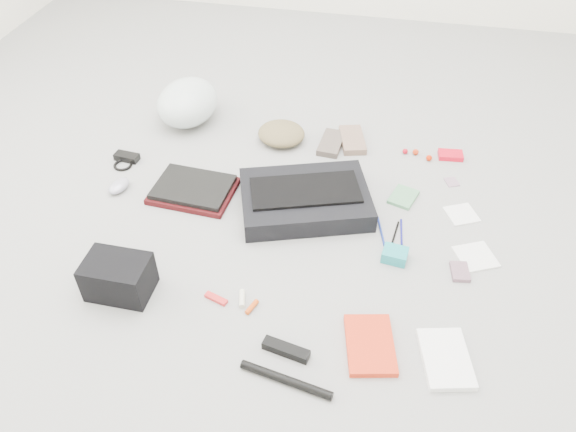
% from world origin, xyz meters
% --- Properties ---
extents(ground_plane, '(4.00, 4.00, 0.00)m').
position_xyz_m(ground_plane, '(0.00, 0.00, 0.00)').
color(ground_plane, gray).
extents(messenger_bag, '(0.58, 0.49, 0.08)m').
position_xyz_m(messenger_bag, '(0.04, 0.12, 0.04)').
color(messenger_bag, black).
rests_on(messenger_bag, ground_plane).
extents(bag_flap, '(0.46, 0.31, 0.01)m').
position_xyz_m(bag_flap, '(0.04, 0.12, 0.09)').
color(bag_flap, black).
rests_on(bag_flap, messenger_bag).
extents(laptop_sleeve, '(0.34, 0.26, 0.02)m').
position_xyz_m(laptop_sleeve, '(-0.42, 0.11, 0.01)').
color(laptop_sleeve, '#3E0B0D').
rests_on(laptop_sleeve, ground_plane).
extents(laptop, '(0.31, 0.24, 0.02)m').
position_xyz_m(laptop, '(-0.42, 0.11, 0.03)').
color(laptop, black).
rests_on(laptop, laptop_sleeve).
extents(bike_helmet, '(0.31, 0.37, 0.20)m').
position_xyz_m(bike_helmet, '(-0.61, 0.62, 0.10)').
color(bike_helmet, silver).
rests_on(bike_helmet, ground_plane).
extents(beanie, '(0.26, 0.25, 0.07)m').
position_xyz_m(beanie, '(-0.15, 0.55, 0.04)').
color(beanie, brown).
rests_on(beanie, ground_plane).
extents(mitten_left, '(0.11, 0.19, 0.03)m').
position_xyz_m(mitten_left, '(0.08, 0.55, 0.01)').
color(mitten_left, brown).
rests_on(mitten_left, ground_plane).
extents(mitten_right, '(0.15, 0.22, 0.03)m').
position_xyz_m(mitten_right, '(0.17, 0.60, 0.02)').
color(mitten_right, '#836655').
rests_on(mitten_right, ground_plane).
extents(power_brick, '(0.11, 0.06, 0.03)m').
position_xyz_m(power_brick, '(-0.77, 0.27, 0.01)').
color(power_brick, black).
rests_on(power_brick, ground_plane).
extents(cable_coil, '(0.10, 0.10, 0.01)m').
position_xyz_m(cable_coil, '(-0.77, 0.22, 0.01)').
color(cable_coil, black).
rests_on(cable_coil, ground_plane).
extents(mouse, '(0.09, 0.12, 0.04)m').
position_xyz_m(mouse, '(-0.72, 0.07, 0.02)').
color(mouse, '#9796AB').
rests_on(mouse, ground_plane).
extents(camera_bag, '(0.21, 0.15, 0.14)m').
position_xyz_m(camera_bag, '(-0.49, -0.43, 0.07)').
color(camera_bag, black).
rests_on(camera_bag, ground_plane).
extents(multitool, '(0.09, 0.05, 0.01)m').
position_xyz_m(multitool, '(-0.16, -0.40, 0.01)').
color(multitool, red).
rests_on(multitool, ground_plane).
extents(toiletry_tube_white, '(0.04, 0.07, 0.02)m').
position_xyz_m(toiletry_tube_white, '(-0.08, -0.39, 0.01)').
color(toiletry_tube_white, beige).
rests_on(toiletry_tube_white, ground_plane).
extents(toiletry_tube_orange, '(0.04, 0.06, 0.02)m').
position_xyz_m(toiletry_tube_orange, '(-0.03, -0.41, 0.01)').
color(toiletry_tube_orange, '#C6430E').
rests_on(toiletry_tube_orange, ground_plane).
extents(u_lock, '(0.15, 0.07, 0.03)m').
position_xyz_m(u_lock, '(0.11, -0.56, 0.01)').
color(u_lock, black).
rests_on(u_lock, ground_plane).
extents(bike_pump, '(0.29, 0.08, 0.03)m').
position_xyz_m(bike_pump, '(0.13, -0.66, 0.01)').
color(bike_pump, black).
rests_on(bike_pump, ground_plane).
extents(book_red, '(0.19, 0.24, 0.02)m').
position_xyz_m(book_red, '(0.36, -0.48, 0.01)').
color(book_red, red).
rests_on(book_red, ground_plane).
extents(book_white, '(0.18, 0.24, 0.02)m').
position_xyz_m(book_white, '(0.59, -0.49, 0.01)').
color(book_white, white).
rests_on(book_white, ground_plane).
extents(notepad, '(0.13, 0.15, 0.01)m').
position_xyz_m(notepad, '(0.42, 0.25, 0.01)').
color(notepad, '#4B835A').
rests_on(notepad, ground_plane).
extents(pen_blue, '(0.05, 0.15, 0.01)m').
position_xyz_m(pen_blue, '(0.35, 0.04, 0.00)').
color(pen_blue, navy).
rests_on(pen_blue, ground_plane).
extents(pen_black, '(0.02, 0.13, 0.01)m').
position_xyz_m(pen_black, '(0.40, 0.04, 0.00)').
color(pen_black, black).
rests_on(pen_black, ground_plane).
extents(pen_navy, '(0.02, 0.14, 0.01)m').
position_xyz_m(pen_navy, '(0.43, 0.05, 0.00)').
color(pen_navy, navy).
rests_on(pen_navy, ground_plane).
extents(accordion_wallet, '(0.10, 0.08, 0.04)m').
position_xyz_m(accordion_wallet, '(0.41, -0.09, 0.02)').
color(accordion_wallet, teal).
rests_on(accordion_wallet, ground_plane).
extents(card_deck, '(0.07, 0.10, 0.02)m').
position_xyz_m(card_deck, '(0.64, -0.11, 0.01)').
color(card_deck, '#7C5969').
rests_on(card_deck, ground_plane).
extents(napkin_top, '(0.15, 0.15, 0.01)m').
position_xyz_m(napkin_top, '(0.65, 0.20, 0.00)').
color(napkin_top, white).
rests_on(napkin_top, ground_plane).
extents(napkin_bottom, '(0.17, 0.17, 0.01)m').
position_xyz_m(napkin_bottom, '(0.70, -0.02, 0.00)').
color(napkin_bottom, white).
rests_on(napkin_bottom, ground_plane).
extents(lollipop_a, '(0.03, 0.03, 0.02)m').
position_xyz_m(lollipop_a, '(0.41, 0.56, 0.01)').
color(lollipop_a, '#AA0A19').
rests_on(lollipop_a, ground_plane).
extents(lollipop_b, '(0.04, 0.04, 0.03)m').
position_xyz_m(lollipop_b, '(0.46, 0.56, 0.01)').
color(lollipop_b, '#B62B0D').
rests_on(lollipop_b, ground_plane).
extents(lollipop_c, '(0.03, 0.03, 0.03)m').
position_xyz_m(lollipop_c, '(0.52, 0.53, 0.01)').
color(lollipop_c, red).
rests_on(lollipop_c, ground_plane).
extents(altoids_tin, '(0.11, 0.08, 0.02)m').
position_xyz_m(altoids_tin, '(0.61, 0.58, 0.01)').
color(altoids_tin, red).
rests_on(altoids_tin, ground_plane).
extents(stamp_sheet, '(0.07, 0.07, 0.00)m').
position_xyz_m(stamp_sheet, '(0.61, 0.40, 0.00)').
color(stamp_sheet, gray).
rests_on(stamp_sheet, ground_plane).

